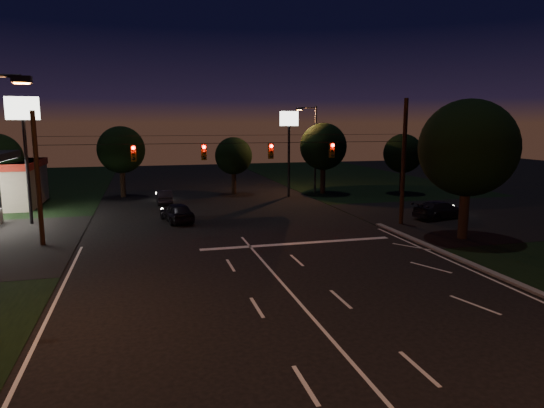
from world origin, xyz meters
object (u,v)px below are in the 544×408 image
object	(u,v)px
tree_right_near	(467,149)
car_cross	(441,210)
car_oncoming_a	(177,212)
car_oncoming_b	(164,197)
utility_pole_right	(401,224)

from	to	relation	value
tree_right_near	car_cross	distance (m)	8.14
tree_right_near	car_oncoming_a	distance (m)	20.47
car_oncoming_b	car_cross	xyz separation A→B (m)	(20.24, -12.75, 0.07)
utility_pole_right	tree_right_near	bearing A→B (deg)	-72.47
tree_right_near	car_cross	xyz separation A→B (m)	(2.48, 5.93, -4.99)
tree_right_near	car_cross	world-z (taller)	tree_right_near
utility_pole_right	car_cross	distance (m)	4.21
car_oncoming_b	car_cross	size ratio (longest dim) A/B	0.79
utility_pole_right	car_cross	xyz separation A→B (m)	(4.01, 1.10, 0.68)
utility_pole_right	car_oncoming_b	distance (m)	21.34
tree_right_near	car_oncoming_a	xyz separation A→B (m)	(-17.22, 9.89, -4.94)
car_oncoming_b	car_cross	bearing A→B (deg)	146.67
utility_pole_right	car_cross	world-z (taller)	utility_pole_right
car_oncoming_a	car_cross	distance (m)	20.10
car_oncoming_b	tree_right_near	bearing A→B (deg)	132.43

